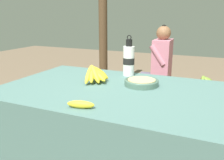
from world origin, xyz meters
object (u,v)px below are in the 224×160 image
object	(u,v)px
banana_bunch_ripe	(96,73)
loose_banana_front	(81,104)
wooden_bench	(168,85)
serving_bowl	(141,82)
banana_bunch_green	(205,79)
support_post_near	(103,9)
water_bottle	(129,60)
seated_vendor	(158,63)

from	to	relation	value
banana_bunch_ripe	loose_banana_front	xyz separation A→B (m)	(0.16, -0.47, -0.04)
banana_bunch_ripe	wooden_bench	distance (m)	1.55
serving_bowl	wooden_bench	world-z (taller)	serving_bowl
serving_bowl	banana_bunch_green	xyz separation A→B (m)	(0.35, 1.41, -0.29)
banana_bunch_ripe	wooden_bench	world-z (taller)	banana_bunch_ripe
loose_banana_front	support_post_near	bearing A→B (deg)	113.32
serving_bowl	water_bottle	size ratio (longest dim) A/B	0.73
seated_vendor	banana_bunch_green	world-z (taller)	seated_vendor
banana_bunch_ripe	loose_banana_front	bearing A→B (deg)	-71.28
water_bottle	seated_vendor	distance (m)	1.18
seated_vendor	support_post_near	distance (m)	1.19
serving_bowl	water_bottle	xyz separation A→B (m)	(-0.17, 0.22, 0.10)
wooden_bench	support_post_near	bearing A→B (deg)	163.00
water_bottle	banana_bunch_green	bearing A→B (deg)	66.08
banana_bunch_ripe	loose_banana_front	size ratio (longest dim) A/B	1.82
wooden_bench	banana_bunch_green	world-z (taller)	banana_bunch_green
loose_banana_front	support_post_near	xyz separation A→B (m)	(-0.97, 2.25, 0.51)
banana_bunch_ripe	support_post_near	xyz separation A→B (m)	(-0.81, 1.79, 0.47)
loose_banana_front	banana_bunch_ripe	bearing A→B (deg)	108.72
seated_vendor	support_post_near	bearing A→B (deg)	-23.20
serving_bowl	loose_banana_front	world-z (taller)	serving_bowl
water_bottle	support_post_near	xyz separation A→B (m)	(-0.96, 1.52, 0.41)
serving_bowl	banana_bunch_green	world-z (taller)	serving_bowl
banana_bunch_ripe	wooden_bench	xyz separation A→B (m)	(0.25, 1.46, -0.45)
banana_bunch_ripe	wooden_bench	bearing A→B (deg)	80.39
loose_banana_front	support_post_near	size ratio (longest dim) A/B	0.06
serving_bowl	support_post_near	distance (m)	2.14
serving_bowl	banana_bunch_green	bearing A→B (deg)	75.97
loose_banana_front	wooden_bench	bearing A→B (deg)	87.34
water_bottle	support_post_near	world-z (taller)	support_post_near
water_bottle	seated_vendor	bearing A→B (deg)	91.51
banana_bunch_ripe	banana_bunch_green	world-z (taller)	banana_bunch_ripe
seated_vendor	support_post_near	xyz separation A→B (m)	(-0.93, 0.36, 0.65)
support_post_near	banana_bunch_ripe	bearing A→B (deg)	-65.53
banana_bunch_green	support_post_near	bearing A→B (deg)	167.48
water_bottle	wooden_bench	xyz separation A→B (m)	(0.10, 1.19, -0.51)
water_bottle	support_post_near	distance (m)	1.84
banana_bunch_green	water_bottle	bearing A→B (deg)	-113.92
serving_bowl	banana_bunch_ripe	bearing A→B (deg)	-171.83
banana_bunch_ripe	serving_bowl	distance (m)	0.33
support_post_near	serving_bowl	bearing A→B (deg)	-56.91
seated_vendor	banana_bunch_green	size ratio (longest dim) A/B	4.54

